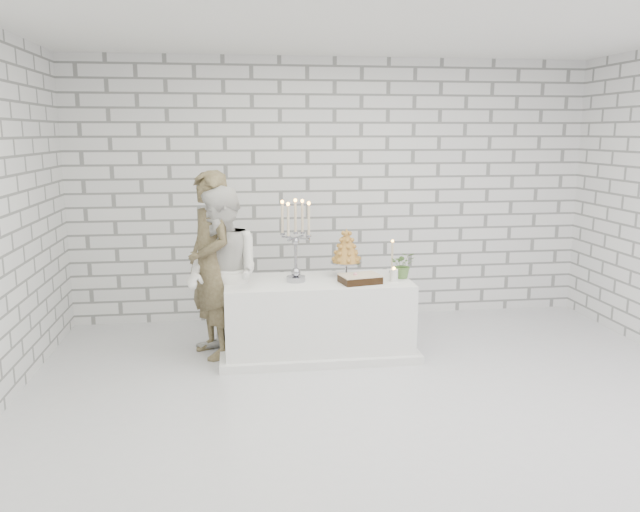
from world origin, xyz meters
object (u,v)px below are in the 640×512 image
(cake_table, at_px, (318,317))
(croquembouche, at_px, (346,253))
(bride, at_px, (223,274))
(groom, at_px, (211,265))
(candelabra, at_px, (296,241))

(cake_table, distance_m, croquembouche, 0.70)
(cake_table, height_order, croquembouche, croquembouche)
(cake_table, xyz_separation_m, croquembouche, (0.30, 0.12, 0.62))
(bride, relative_size, croquembouche, 3.44)
(cake_table, xyz_separation_m, bride, (-0.91, -0.02, 0.47))
(groom, bearing_deg, bride, 17.75)
(groom, xyz_separation_m, croquembouche, (1.33, 0.01, 0.09))
(cake_table, bearing_deg, groom, 174.05)
(groom, bearing_deg, cake_table, 57.55)
(croquembouche, bearing_deg, cake_table, -158.95)
(cake_table, distance_m, candelabra, 0.81)
(cake_table, height_order, groom, groom)
(croquembouche, bearing_deg, candelabra, -164.71)
(candelabra, bearing_deg, groom, 170.79)
(bride, relative_size, candelabra, 2.09)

